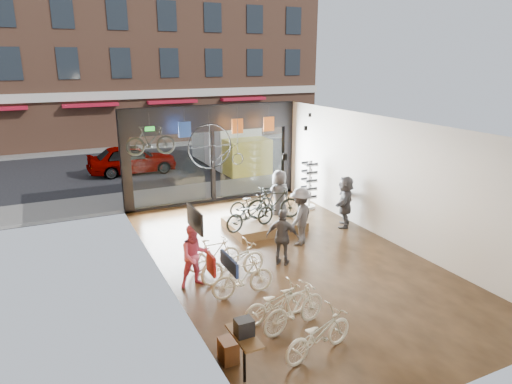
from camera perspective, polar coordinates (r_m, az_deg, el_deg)
ground_plane at (r=13.26m, az=3.87°, el=-8.20°), size 7.00×12.00×0.04m
ceiling at (r=12.18m, az=4.21°, el=8.46°), size 7.00×12.00×0.04m
wall_left at (r=11.34m, az=-11.67°, el=-2.42°), size 0.04×12.00×3.80m
wall_right at (r=14.59m, az=16.16°, el=1.49°), size 0.04×12.00×3.80m
wall_back at (r=8.28m, az=25.37°, el=-11.01°), size 7.00×0.04×3.80m
storefront at (r=17.89m, az=-5.48°, el=4.74°), size 7.00×0.26×3.80m
exit_sign at (r=16.92m, az=-13.16°, el=7.67°), size 0.35×0.06×0.18m
street_road at (r=26.74m, az=-12.09°, el=4.15°), size 30.00×18.00×0.02m
sidewalk_near at (r=19.43m, az=-6.56°, el=0.05°), size 30.00×2.40×0.12m
sidewalk_far at (r=30.56m, az=-13.91°, el=5.67°), size 30.00×2.00×0.12m
opposite_building at (r=32.56m, az=-15.76°, el=18.47°), size 26.00×5.00×14.00m
street_car at (r=23.31m, az=-15.23°, el=4.01°), size 4.24×1.71×1.45m
box_truck at (r=23.61m, az=-3.07°, el=6.12°), size 2.18×6.55×2.58m
floor_bike_0 at (r=9.18m, az=7.81°, el=-17.17°), size 1.75×0.92×0.88m
floor_bike_1 at (r=9.83m, az=4.81°, el=-14.20°), size 1.72×0.80×0.99m
floor_bike_2 at (r=10.15m, az=2.54°, el=-13.65°), size 1.59×0.63×0.82m
floor_bike_3 at (r=11.04m, az=-1.65°, el=-10.62°), size 1.59×0.45×0.96m
floor_bike_4 at (r=11.81m, az=-2.90°, el=-8.71°), size 1.92×0.89×0.97m
floor_bike_5 at (r=12.35m, az=-5.31°, el=-7.75°), size 1.51×0.43×0.91m
display_platform at (r=15.29m, az=1.01°, el=-4.05°), size 2.40×1.80×0.30m
display_bike_left at (r=14.34m, az=-0.74°, el=-2.78°), size 1.94×1.03×0.97m
display_bike_mid at (r=15.21m, az=2.26°, el=-1.40°), size 1.89×1.05×1.09m
display_bike_right at (r=15.57m, az=-0.53°, el=-1.38°), size 1.69×0.66×0.87m
customer_1 at (r=11.44m, az=-7.63°, el=-7.92°), size 0.80×0.63×1.62m
customer_2 at (r=12.51m, az=3.38°, el=-5.67°), size 0.95×0.92×1.60m
customer_3 at (r=13.87m, az=5.54°, el=-3.06°), size 1.32×1.19×1.78m
customer_4 at (r=15.77m, az=2.93°, el=-0.51°), size 0.99×0.74×1.82m
customer_5 at (r=15.58m, az=11.08°, el=-1.16°), size 1.45×1.57×1.75m
sunglasses_rack at (r=17.29m, az=6.63°, el=0.87°), size 0.62×0.55×1.80m
wall_merch at (r=8.54m, az=-4.52°, el=-13.04°), size 0.40×2.40×2.60m
penny_farthing at (r=16.10m, az=-4.66°, el=5.63°), size 1.99×0.06×1.59m
hung_bike at (r=15.24m, az=-13.06°, el=6.28°), size 1.63×0.66×0.95m
jersey_left at (r=16.54m, az=-8.89°, el=7.71°), size 0.45×0.03×0.55m
jersey_mid at (r=17.23m, az=-2.33°, el=8.23°), size 0.45×0.03×0.55m
jersey_right at (r=17.78m, az=1.61°, el=8.49°), size 0.45×0.03×0.55m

